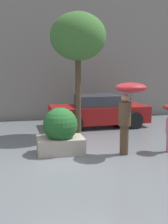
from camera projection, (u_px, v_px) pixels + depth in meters
ground_plane at (75, 161)px, 7.44m from camera, size 40.00×40.00×0.00m
building_facade at (49, 56)px, 13.23m from camera, size 18.00×0.30×6.00m
planter_box at (60, 132)px, 8.07m from camera, size 1.34×1.00×1.33m
person_adult at (128, 102)px, 7.75m from camera, size 0.86×0.86×2.05m
parked_car_near at (99, 111)px, 11.78m from camera, size 4.07×2.02×1.32m
street_tree at (78, 38)px, 9.62m from camera, size 1.93×1.93×4.33m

